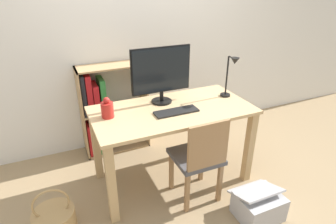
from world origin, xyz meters
The scene contains 11 objects.
ground_plane centered at (0.00, 0.00, 0.00)m, with size 10.00×10.00×0.00m, color #997F5B.
wall_back centered at (0.00, 0.95, 1.30)m, with size 8.00×0.05×2.60m.
desk centered at (0.00, 0.00, 0.64)m, with size 1.45×0.74×0.77m.
monitor centered at (-0.03, 0.18, 1.07)m, with size 0.57×0.19×0.53m.
keyboard centered at (0.00, -0.08, 0.78)m, with size 0.39×0.14×0.02m.
vase centered at (-0.57, 0.07, 0.85)m, with size 0.11×0.11×0.18m.
desk_lamp centered at (0.61, 0.01, 1.03)m, with size 0.10×0.19×0.41m.
chair centered at (0.09, -0.37, 0.46)m, with size 0.40×0.40×0.84m.
bookshelf centered at (-0.50, 0.78, 0.48)m, with size 0.73×0.28×1.01m.
basket centered at (-1.13, -0.23, 0.11)m, with size 0.33×0.33×0.42m.
storage_box centered at (0.45, -0.76, 0.12)m, with size 0.37×0.35×0.28m.
Camera 1 is at (-0.96, -2.09, 1.85)m, focal length 30.00 mm.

